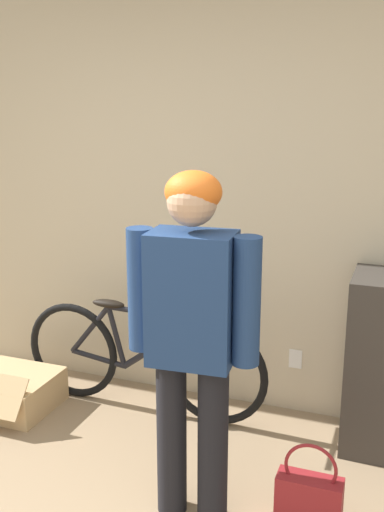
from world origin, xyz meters
The scene contains 5 objects.
wall_back centered at (0.00, 2.25, 1.30)m, with size 8.00×0.07×2.60m.
person centered at (0.29, 1.07, 0.97)m, with size 0.61×0.26×1.63m.
bicycle centered at (-0.36, 1.90, 0.35)m, with size 1.63×0.46×0.72m.
handbag centered at (0.83, 1.15, 0.15)m, with size 0.30×0.12×0.44m.
cardboard_box centered at (-1.14, 1.63, 0.11)m, with size 0.53×0.55×0.31m.
Camera 1 is at (1.15, -1.23, 1.91)m, focal length 42.00 mm.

